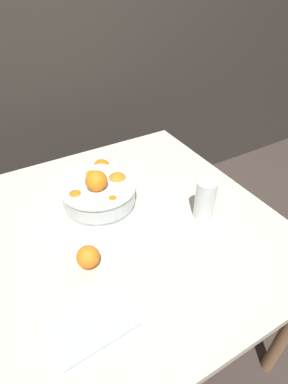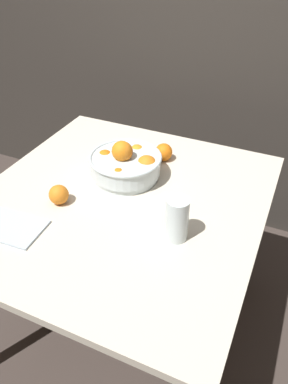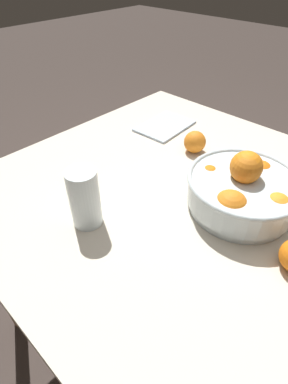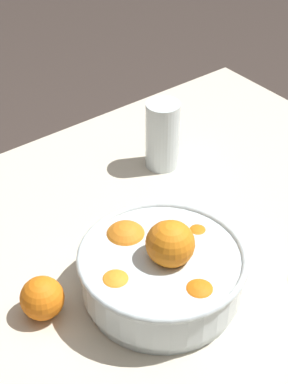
{
  "view_description": "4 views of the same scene",
  "coord_description": "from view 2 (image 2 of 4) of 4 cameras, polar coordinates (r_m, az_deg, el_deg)",
  "views": [
    {
      "loc": [
        -0.33,
        -0.69,
        1.46
      ],
      "look_at": [
        0.09,
        0.04,
        0.79
      ],
      "focal_mm": 28.0,
      "sensor_mm": 36.0,
      "label": 1
    },
    {
      "loc": [
        0.52,
        -0.94,
        1.55
      ],
      "look_at": [
        0.09,
        0.0,
        0.78
      ],
      "focal_mm": 35.0,
      "sensor_mm": 36.0,
      "label": 2
    },
    {
      "loc": [
        0.53,
        0.35,
        1.25
      ],
      "look_at": [
        0.14,
        -0.02,
        0.8
      ],
      "focal_mm": 28.0,
      "sensor_mm": 36.0,
      "label": 3
    },
    {
      "loc": [
        -0.61,
        0.61,
        1.52
      ],
      "look_at": [
        0.13,
        0.03,
        0.79
      ],
      "focal_mm": 60.0,
      "sensor_mm": 36.0,
      "label": 4
    }
  ],
  "objects": [
    {
      "name": "napkin",
      "position": [
        1.29,
        -19.46,
        -5.11
      ],
      "size": [
        0.21,
        0.16,
        0.01
      ],
      "primitive_type": "cube",
      "rotation": [
        0.0,
        0.0,
        0.06
      ],
      "color": "silver",
      "rests_on": "dining_table"
    },
    {
      "name": "fruit_bowl",
      "position": [
        1.43,
        -2.76,
        4.29
      ],
      "size": [
        0.28,
        0.28,
        0.16
      ],
      "color": "silver",
      "rests_on": "dining_table"
    },
    {
      "name": "orange_loose_near_bowl",
      "position": [
        1.55,
        3.02,
        6.1
      ],
      "size": [
        0.07,
        0.07,
        0.07
      ],
      "primitive_type": "sphere",
      "color": "orange",
      "rests_on": "dining_table"
    },
    {
      "name": "juice_glass",
      "position": [
        1.15,
        5.02,
        -4.5
      ],
      "size": [
        0.07,
        0.07,
        0.15
      ],
      "color": "#F4A314",
      "rests_on": "dining_table"
    },
    {
      "name": "ground_plane",
      "position": [
        1.88,
        -2.78,
        -18.68
      ],
      "size": [
        12.0,
        12.0,
        0.0
      ],
      "primitive_type": "plane",
      "color": "#3D332D"
    },
    {
      "name": "orange_loose_front",
      "position": [
        1.34,
        -12.86,
        -0.39
      ],
      "size": [
        0.07,
        0.07,
        0.07
      ],
      "primitive_type": "sphere",
      "color": "orange",
      "rests_on": "dining_table"
    },
    {
      "name": "dining_table",
      "position": [
        1.4,
        -3.55,
        -3.53
      ],
      "size": [
        1.0,
        1.06,
        0.72
      ],
      "color": "beige",
      "rests_on": "ground_plane"
    }
  ]
}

